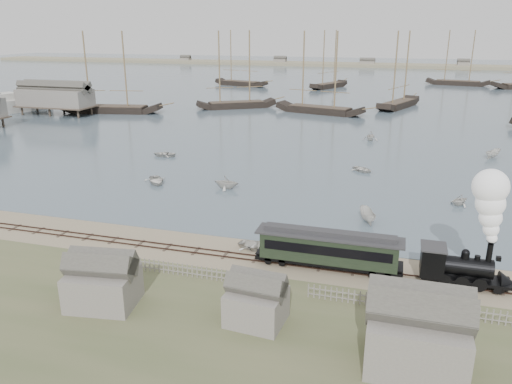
# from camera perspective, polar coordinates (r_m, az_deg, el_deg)

# --- Properties ---
(ground) EXTENTS (600.00, 600.00, 0.00)m
(ground) POSITION_cam_1_polar(r_m,az_deg,el_deg) (48.32, 1.76, -6.80)
(ground) COLOR tan
(ground) RESTS_ON ground
(harbor_water) EXTENTS (600.00, 336.00, 0.06)m
(harbor_water) POSITION_cam_1_polar(r_m,az_deg,el_deg) (213.67, 13.64, 12.24)
(harbor_water) COLOR #455863
(harbor_water) RESTS_ON ground
(rail_track) EXTENTS (120.00, 1.80, 0.16)m
(rail_track) POSITION_cam_1_polar(r_m,az_deg,el_deg) (46.56, 1.13, -7.76)
(rail_track) COLOR #37241E
(rail_track) RESTS_ON ground
(picket_fence_west) EXTENTS (19.00, 0.10, 1.20)m
(picket_fence_west) POSITION_cam_1_polar(r_m,az_deg,el_deg) (44.42, -8.83, -9.40)
(picket_fence_west) COLOR slate
(picket_fence_west) RESTS_ON ground
(picket_fence_east) EXTENTS (15.00, 0.10, 1.20)m
(picket_fence_east) POSITION_cam_1_polar(r_m,az_deg,el_deg) (40.48, 16.74, -12.95)
(picket_fence_east) COLOR slate
(picket_fence_east) RESTS_ON ground
(shed_left) EXTENTS (5.00, 4.00, 4.10)m
(shed_left) POSITION_cam_1_polar(r_m,az_deg,el_deg) (41.45, -16.89, -12.18)
(shed_left) COLOR slate
(shed_left) RESTS_ON ground
(shed_mid) EXTENTS (4.00, 3.50, 3.60)m
(shed_mid) POSITION_cam_1_polar(r_m,az_deg,el_deg) (37.70, 0.04, -14.60)
(shed_mid) COLOR slate
(shed_mid) RESTS_ON ground
(shed_right) EXTENTS (6.00, 5.00, 5.10)m
(shed_right) POSITION_cam_1_polar(r_m,az_deg,el_deg) (35.06, 17.53, -18.40)
(shed_right) COLOR slate
(shed_right) RESTS_ON ground
(far_spit) EXTENTS (500.00, 20.00, 1.80)m
(far_spit) POSITION_cam_1_polar(r_m,az_deg,el_deg) (293.33, 14.57, 13.66)
(far_spit) COLOR tan
(far_spit) RESTS_ON ground
(locomotive) EXTENTS (7.77, 2.90, 9.68)m
(locomotive) POSITION_cam_1_polar(r_m,az_deg,el_deg) (44.02, 24.37, -4.77)
(locomotive) COLOR black
(locomotive) RESTS_ON ground
(passenger_coach) EXTENTS (12.91, 2.49, 3.13)m
(passenger_coach) POSITION_cam_1_polar(r_m,az_deg,el_deg) (44.72, 8.28, -6.33)
(passenger_coach) COLOR black
(passenger_coach) RESTS_ON ground
(beached_dinghy) EXTENTS (3.16, 3.97, 0.74)m
(beached_dinghy) POSITION_cam_1_polar(r_m,az_deg,el_deg) (48.59, -0.02, -6.17)
(beached_dinghy) COLOR silver
(beached_dinghy) RESTS_ON ground
(rowboat_0) EXTENTS (5.06, 4.82, 0.85)m
(rowboat_0) POSITION_cam_1_polar(r_m,az_deg,el_deg) (70.06, -11.35, 1.31)
(rowboat_0) COLOR silver
(rowboat_0) RESTS_ON harbor_water
(rowboat_1) EXTENTS (3.03, 3.48, 1.78)m
(rowboat_1) POSITION_cam_1_polar(r_m,az_deg,el_deg) (66.45, -3.40, 1.14)
(rowboat_1) COLOR silver
(rowboat_1) RESTS_ON harbor_water
(rowboat_2) EXTENTS (3.81, 2.53, 1.38)m
(rowboat_2) POSITION_cam_1_polar(r_m,az_deg,el_deg) (56.43, 12.58, -2.65)
(rowboat_2) COLOR silver
(rowboat_2) RESTS_ON harbor_water
(rowboat_3) EXTENTS (3.98, 4.16, 0.70)m
(rowboat_3) POSITION_cam_1_polar(r_m,az_deg,el_deg) (76.09, 12.09, 2.55)
(rowboat_3) COLOR silver
(rowboat_3) RESTS_ON harbor_water
(rowboat_4) EXTENTS (3.43, 3.42, 1.37)m
(rowboat_4) POSITION_cam_1_polar(r_m,az_deg,el_deg) (64.96, 22.27, -0.83)
(rowboat_4) COLOR silver
(rowboat_4) RESTS_ON harbor_water
(rowboat_5) EXTENTS (3.69, 3.26, 1.39)m
(rowboat_5) POSITION_cam_1_polar(r_m,az_deg,el_deg) (91.20, 25.45, 3.98)
(rowboat_5) COLOR silver
(rowboat_5) RESTS_ON harbor_water
(rowboat_6) EXTENTS (3.03, 4.02, 0.79)m
(rowboat_6) POSITION_cam_1_polar(r_m,az_deg,el_deg) (84.91, -10.46, 4.30)
(rowboat_6) COLOR silver
(rowboat_6) RESTS_ON harbor_water
(rowboat_7) EXTENTS (3.65, 3.23, 1.79)m
(rowboat_7) POSITION_cam_1_polar(r_m,az_deg,el_deg) (97.84, 12.96, 6.27)
(rowboat_7) COLOR silver
(rowboat_7) RESTS_ON harbor_water
(schooner_0) EXTENTS (26.27, 10.57, 20.00)m
(schooner_0) POSITION_cam_1_polar(r_m,az_deg,el_deg) (132.24, -16.59, 12.99)
(schooner_0) COLOR black
(schooner_0) RESTS_ON harbor_water
(schooner_1) EXTENTS (20.46, 15.41, 20.00)m
(schooner_1) POSITION_cam_1_polar(r_m,az_deg,el_deg) (134.50, -2.29, 13.78)
(schooner_1) COLOR black
(schooner_1) RESTS_ON harbor_water
(schooner_2) EXTENTS (23.27, 10.89, 20.00)m
(schooner_2) POSITION_cam_1_polar(r_m,az_deg,el_deg) (126.79, 7.43, 13.38)
(schooner_2) COLOR black
(schooner_2) RESTS_ON harbor_water
(schooner_3) EXTENTS (11.75, 21.25, 20.00)m
(schooner_3) POSITION_cam_1_polar(r_m,az_deg,el_deg) (140.58, 16.30, 13.28)
(schooner_3) COLOR black
(schooner_3) RESTS_ON harbor_water
(schooner_6) EXTENTS (21.55, 10.30, 20.00)m
(schooner_6) POSITION_cam_1_polar(r_m,az_deg,el_deg) (189.03, -1.73, 15.06)
(schooner_6) COLOR black
(schooner_6) RESTS_ON harbor_water
(schooner_7) EXTENTS (12.01, 19.09, 20.00)m
(schooner_7) POSITION_cam_1_polar(r_m,az_deg,el_deg) (183.37, 8.45, 14.79)
(schooner_7) COLOR black
(schooner_7) RESTS_ON harbor_water
(schooner_8) EXTENTS (23.11, 9.21, 20.00)m
(schooner_8) POSITION_cam_1_polar(r_m,az_deg,el_deg) (205.17, 22.34, 14.01)
(schooner_8) COLOR black
(schooner_8) RESTS_ON harbor_water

